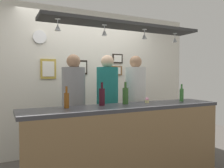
% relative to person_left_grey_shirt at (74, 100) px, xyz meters
% --- Properties ---
extents(back_wall, '(4.40, 0.06, 2.60)m').
position_rel_person_left_grey_shirt_xyz_m(back_wall, '(0.52, 0.78, 0.27)').
color(back_wall, silver).
rests_on(back_wall, ground_plane).
extents(bar_counter, '(2.70, 0.55, 1.00)m').
position_rel_person_left_grey_shirt_xyz_m(bar_counter, '(0.52, -0.82, -0.35)').
color(bar_counter, '#38383D').
rests_on(bar_counter, ground_plane).
extents(overhead_glass_rack, '(2.20, 0.36, 0.04)m').
position_rel_person_left_grey_shirt_xyz_m(overhead_glass_rack, '(0.52, -0.62, 1.01)').
color(overhead_glass_rack, black).
extents(hanging_wineglass_far_left, '(0.07, 0.07, 0.13)m').
position_rel_person_left_grey_shirt_xyz_m(hanging_wineglass_far_left, '(-0.38, -0.67, 0.90)').
color(hanging_wineglass_far_left, silver).
rests_on(hanging_wineglass_far_left, overhead_glass_rack).
extents(hanging_wineglass_left, '(0.07, 0.07, 0.13)m').
position_rel_person_left_grey_shirt_xyz_m(hanging_wineglass_left, '(0.21, -0.63, 0.90)').
color(hanging_wineglass_left, silver).
rests_on(hanging_wineglass_left, overhead_glass_rack).
extents(hanging_wineglass_center_left, '(0.07, 0.07, 0.13)m').
position_rel_person_left_grey_shirt_xyz_m(hanging_wineglass_center_left, '(0.81, -0.63, 0.90)').
color(hanging_wineglass_center_left, silver).
rests_on(hanging_wineglass_center_left, overhead_glass_rack).
extents(hanging_wineglass_center, '(0.07, 0.07, 0.13)m').
position_rel_person_left_grey_shirt_xyz_m(hanging_wineglass_center, '(1.39, -0.58, 0.90)').
color(hanging_wineglass_center, silver).
rests_on(hanging_wineglass_center, overhead_glass_rack).
extents(person_left_grey_shirt, '(0.34, 0.34, 1.70)m').
position_rel_person_left_grey_shirt_xyz_m(person_left_grey_shirt, '(0.00, 0.00, 0.00)').
color(person_left_grey_shirt, '#2D334C').
rests_on(person_left_grey_shirt, ground_plane).
extents(person_middle_teal_shirt, '(0.34, 0.34, 1.71)m').
position_rel_person_left_grey_shirt_xyz_m(person_middle_teal_shirt, '(0.55, 0.00, 0.01)').
color(person_middle_teal_shirt, '#2D334C').
rests_on(person_middle_teal_shirt, ground_plane).
extents(person_right_white_patterned_shirt, '(0.34, 0.34, 1.72)m').
position_rel_person_left_grey_shirt_xyz_m(person_right_white_patterned_shirt, '(1.07, 0.00, 0.01)').
color(person_right_white_patterned_shirt, '#2D334C').
rests_on(person_right_white_patterned_shirt, ground_plane).
extents(bottle_beer_amber_tall, '(0.06, 0.06, 0.26)m').
position_rel_person_left_grey_shirt_xyz_m(bottle_beer_amber_tall, '(-0.26, -0.57, 0.08)').
color(bottle_beer_amber_tall, brown).
rests_on(bottle_beer_amber_tall, bar_counter).
extents(bottle_champagne_green, '(0.08, 0.08, 0.30)m').
position_rel_person_left_grey_shirt_xyz_m(bottle_champagne_green, '(0.56, -0.55, 0.09)').
color(bottle_champagne_green, '#2D5623').
rests_on(bottle_champagne_green, bar_counter).
extents(bottle_beer_green_import, '(0.06, 0.06, 0.26)m').
position_rel_person_left_grey_shirt_xyz_m(bottle_beer_green_import, '(1.48, -0.64, 0.08)').
color(bottle_beer_green_import, '#336B2D').
rests_on(bottle_beer_green_import, bar_counter).
extents(bottle_wine_dark_red, '(0.08, 0.08, 0.30)m').
position_rel_person_left_grey_shirt_xyz_m(bottle_wine_dark_red, '(0.22, -0.54, 0.09)').
color(bottle_wine_dark_red, '#380F19').
rests_on(bottle_wine_dark_red, bar_counter).
extents(cupcake, '(0.06, 0.06, 0.08)m').
position_rel_person_left_grey_shirt_xyz_m(cupcake, '(0.90, -0.57, 0.01)').
color(cupcake, beige).
rests_on(cupcake, bar_counter).
extents(picture_frame_caricature, '(0.26, 0.02, 0.34)m').
position_rel_person_left_grey_shirt_xyz_m(picture_frame_caricature, '(-0.22, 0.74, 0.48)').
color(picture_frame_caricature, '#B29338').
rests_on(picture_frame_caricature, back_wall).
extents(picture_frame_lower_pair, '(0.30, 0.02, 0.18)m').
position_rel_person_left_grey_shirt_xyz_m(picture_frame_lower_pair, '(1.06, 0.74, 0.46)').
color(picture_frame_lower_pair, brown).
rests_on(picture_frame_lower_pair, back_wall).
extents(picture_frame_crest, '(0.18, 0.02, 0.26)m').
position_rel_person_left_grey_shirt_xyz_m(picture_frame_crest, '(0.38, 0.74, 0.51)').
color(picture_frame_crest, black).
rests_on(picture_frame_crest, back_wall).
extents(picture_frame_upper_small, '(0.22, 0.02, 0.18)m').
position_rel_person_left_grey_shirt_xyz_m(picture_frame_upper_small, '(1.11, 0.74, 0.70)').
color(picture_frame_upper_small, black).
rests_on(picture_frame_upper_small, back_wall).
extents(wall_clock, '(0.22, 0.03, 0.22)m').
position_rel_person_left_grey_shirt_xyz_m(wall_clock, '(-0.36, 0.73, 1.01)').
color(wall_clock, white).
rests_on(wall_clock, back_wall).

